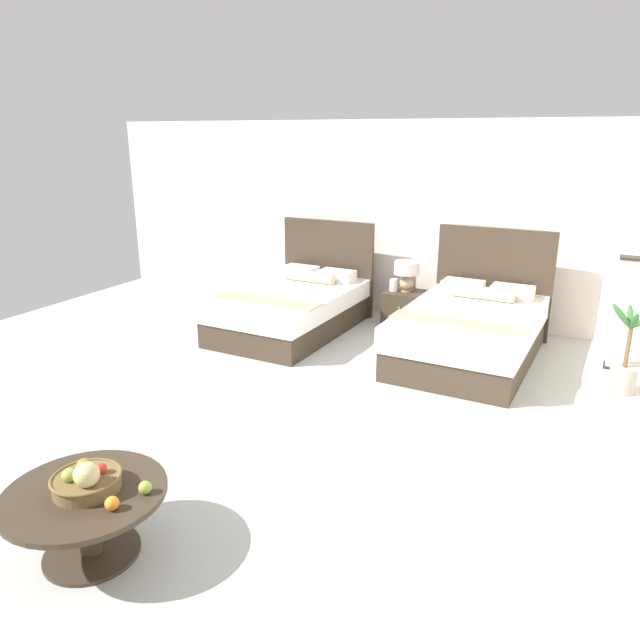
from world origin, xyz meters
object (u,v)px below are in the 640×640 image
(loose_orange, at_px, (112,503))
(fruit_bowl, at_px, (86,480))
(coffee_table, at_px, (86,509))
(bed_near_window, at_px, (293,307))
(table_lamp, at_px, (407,272))
(bed_near_corner, at_px, (470,331))
(loose_apple, at_px, (145,488))
(vase, at_px, (394,285))
(potted_palm, at_px, (625,366))
(nightstand, at_px, (405,308))
(floor_lamp_corner, at_px, (622,314))

(loose_orange, bearing_deg, fruit_bowl, 165.17)
(coffee_table, bearing_deg, fruit_bowl, 43.04)
(bed_near_window, distance_m, table_lamp, 1.57)
(loose_orange, bearing_deg, bed_near_corner, 77.14)
(bed_near_corner, bearing_deg, coffee_table, -106.55)
(table_lamp, height_order, loose_orange, table_lamp)
(coffee_table, bearing_deg, loose_apple, 23.10)
(fruit_bowl, bearing_deg, bed_near_corner, 73.58)
(bed_near_window, xyz_separation_m, vase, (1.06, 0.84, 0.22))
(loose_apple, bearing_deg, vase, 93.18)
(bed_near_window, height_order, loose_apple, bed_near_window)
(coffee_table, bearing_deg, bed_near_window, 103.01)
(vase, xyz_separation_m, potted_palm, (2.80, -1.09, -0.25))
(loose_orange, bearing_deg, potted_palm, 58.13)
(bed_near_window, distance_m, bed_near_corner, 2.29)
(table_lamp, bearing_deg, bed_near_corner, -40.20)
(nightstand, relative_size, coffee_table, 0.54)
(coffee_table, distance_m, potted_palm, 4.98)
(loose_orange, relative_size, potted_palm, 0.08)
(vase, height_order, fruit_bowl, fruit_bowl)
(floor_lamp_corner, bearing_deg, vase, 171.57)
(loose_orange, distance_m, potted_palm, 4.88)
(bed_near_corner, bearing_deg, table_lamp, 139.80)
(nightstand, height_order, fruit_bowl, fruit_bowl)
(loose_orange, height_order, floor_lamp_corner, floor_lamp_corner)
(bed_near_window, bearing_deg, potted_palm, -3.70)
(coffee_table, relative_size, floor_lamp_corner, 0.78)
(vase, bearing_deg, coffee_table, -90.69)
(coffee_table, height_order, loose_orange, loose_orange)
(vase, relative_size, loose_apple, 2.10)
(potted_palm, bearing_deg, coffee_table, -125.01)
(table_lamp, bearing_deg, vase, -158.73)
(nightstand, xyz_separation_m, table_lamp, (-0.00, 0.02, 0.49))
(nightstand, distance_m, table_lamp, 0.49)
(table_lamp, distance_m, floor_lamp_corner, 2.60)
(vase, relative_size, coffee_table, 0.17)
(coffee_table, height_order, loose_apple, loose_apple)
(bed_near_window, height_order, fruit_bowl, bed_near_window)
(table_lamp, xyz_separation_m, floor_lamp_corner, (2.56, -0.46, -0.10))
(bed_near_corner, height_order, fruit_bowl, bed_near_corner)
(vase, relative_size, potted_palm, 0.17)
(bed_near_window, xyz_separation_m, bed_near_corner, (2.29, -0.00, 0.02))
(floor_lamp_corner, height_order, potted_palm, floor_lamp_corner)
(vase, bearing_deg, loose_apple, -86.82)
(loose_orange, bearing_deg, floor_lamp_corner, 62.74)
(bed_near_window, bearing_deg, coffee_table, -76.99)
(loose_apple, bearing_deg, bed_near_window, 107.77)
(bed_near_window, relative_size, bed_near_corner, 1.01)
(table_lamp, height_order, floor_lamp_corner, floor_lamp_corner)
(nightstand, xyz_separation_m, floor_lamp_corner, (2.56, -0.44, 0.39))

